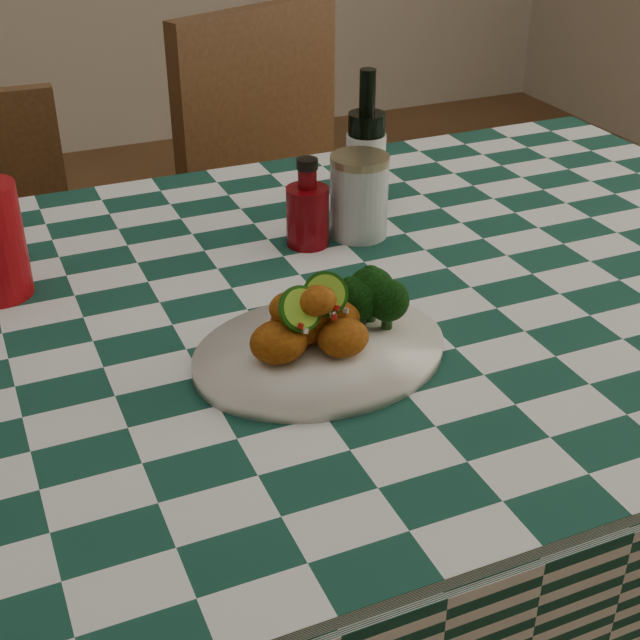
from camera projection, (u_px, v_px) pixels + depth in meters
name	position (u px, v px, depth m)	size (l,w,h in m)	color
dining_table	(318.00, 510.00, 1.42)	(1.66, 1.06, 0.79)	#144134
plate	(320.00, 353.00, 1.08)	(0.32, 0.25, 0.02)	silver
fried_chicken_pile	(314.00, 318.00, 1.05)	(0.13, 0.10, 0.08)	#A2540F
broccoli_side	(379.00, 304.00, 1.09)	(0.09, 0.09, 0.07)	black
ketchup_bottle	(307.00, 203.00, 1.33)	(0.06, 0.06, 0.14)	#6A050A
mason_jar	(359.00, 196.00, 1.36)	(0.09, 0.09, 0.13)	#B2BCBA
beer_bottle	(366.00, 139.00, 1.44)	(0.06, 0.06, 0.23)	black
wooden_chair_right	(323.00, 246.00, 2.02)	(0.45, 0.48, 0.99)	#472814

